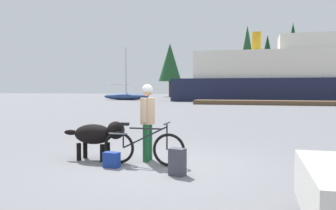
{
  "coord_description": "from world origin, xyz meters",
  "views": [
    {
      "loc": [
        1.86,
        -6.55,
        1.59
      ],
      "look_at": [
        -0.39,
        2.0,
        1.14
      ],
      "focal_mm": 36.09,
      "sensor_mm": 36.0,
      "label": 1
    }
  ],
  "objects": [
    {
      "name": "pine_tree_mid_back",
      "position": [
        3.67,
        59.51,
        7.43
      ],
      "size": [
        3.49,
        3.49,
        11.45
      ],
      "color": "#4C331E",
      "rests_on": "ground_plane"
    },
    {
      "name": "pine_tree_far_left",
      "position": [
        -13.37,
        52.65,
        6.22
      ],
      "size": [
        4.1,
        4.1,
        9.65
      ],
      "color": "#4C331E",
      "rests_on": "ground_plane"
    },
    {
      "name": "dock_pier",
      "position": [
        4.18,
        26.76,
        0.2
      ],
      "size": [
        16.53,
        2.52,
        0.4
      ],
      "primitive_type": "cube",
      "color": "brown",
      "rests_on": "ground_plane"
    },
    {
      "name": "bicycle",
      "position": [
        -0.41,
        0.01,
        0.37
      ],
      "size": [
        1.77,
        0.44,
        0.89
      ],
      "color": "black",
      "rests_on": "ground_plane"
    },
    {
      "name": "backpack",
      "position": [
        0.48,
        -0.63,
        0.25
      ],
      "size": [
        0.33,
        0.27,
        0.5
      ],
      "primitive_type": "cube",
      "rotation": [
        0.0,
        0.0,
        -0.29
      ],
      "color": "#3F3F4C",
      "rests_on": "ground_plane"
    },
    {
      "name": "pine_tree_far_right",
      "position": [
        7.47,
        52.61,
        7.75
      ],
      "size": [
        3.47,
        3.47,
        12.26
      ],
      "color": "#4C331E",
      "rests_on": "ground_plane"
    },
    {
      "name": "handbag_pannier",
      "position": [
        -0.94,
        -0.35,
        0.15
      ],
      "size": [
        0.34,
        0.23,
        0.31
      ],
      "primitive_type": "cube",
      "rotation": [
        0.0,
        0.0,
        -0.16
      ],
      "color": "navy",
      "rests_on": "ground_plane"
    },
    {
      "name": "ground_plane",
      "position": [
        0.0,
        0.0,
        0.0
      ],
      "size": [
        160.0,
        160.0,
        0.0
      ],
      "primitive_type": "plane",
      "color": "slate"
    },
    {
      "name": "ferry_boat",
      "position": [
        4.93,
        35.74,
        2.88
      ],
      "size": [
        25.56,
        7.68,
        8.29
      ],
      "color": "#191E38",
      "rests_on": "ground_plane"
    },
    {
      "name": "pine_tree_center",
      "position": [
        0.19,
        52.46,
        7.41
      ],
      "size": [
        3.36,
        3.36,
        12.14
      ],
      "color": "#4C331E",
      "rests_on": "ground_plane"
    },
    {
      "name": "person_cyclist",
      "position": [
        -0.44,
        0.42,
        1.0
      ],
      "size": [
        0.32,
        0.53,
        1.67
      ],
      "color": "#19592D",
      "rests_on": "ground_plane"
    },
    {
      "name": "sailboat_moored",
      "position": [
        -14.89,
        35.22,
        0.5
      ],
      "size": [
        6.27,
        1.76,
        6.95
      ],
      "color": "navy",
      "rests_on": "ground_plane"
    },
    {
      "name": "dog",
      "position": [
        -1.52,
        0.2,
        0.57
      ],
      "size": [
        1.45,
        0.52,
        0.87
      ],
      "color": "black",
      "rests_on": "ground_plane"
    }
  ]
}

